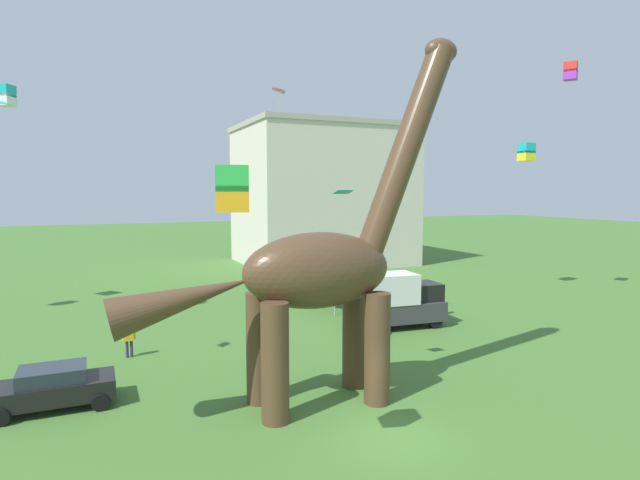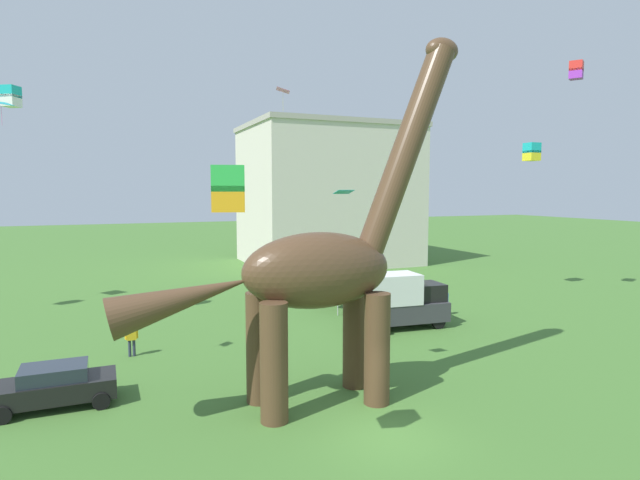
{
  "view_description": "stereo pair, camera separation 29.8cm",
  "coord_description": "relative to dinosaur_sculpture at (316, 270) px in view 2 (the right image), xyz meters",
  "views": [
    {
      "loc": [
        -8.37,
        -13.69,
        7.9
      ],
      "look_at": [
        -0.6,
        4.01,
        6.06
      ],
      "focal_mm": 28.94,
      "sensor_mm": 36.0,
      "label": 1
    },
    {
      "loc": [
        -8.1,
        -13.81,
        7.9
      ],
      "look_at": [
        -0.6,
        4.01,
        6.06
      ],
      "focal_mm": 28.94,
      "sensor_mm": 36.0,
      "label": 2
    }
  ],
  "objects": [
    {
      "name": "kite_near_high",
      "position": [
        6.0,
        21.25,
        10.61
      ],
      "size": [
        1.35,
        1.6,
        1.74
      ],
      "color": "pink"
    },
    {
      "name": "kite_high_right",
      "position": [
        -4.26,
        -4.72,
        2.95
      ],
      "size": [
        0.96,
        0.96,
        1.12
      ],
      "color": "green"
    },
    {
      "name": "parked_sedan_left",
      "position": [
        -8.98,
        3.36,
        -4.2
      ],
      "size": [
        4.2,
        2.0,
        1.55
      ],
      "rotation": [
        0.0,
        0.0,
        -0.0
      ],
      "color": "black",
      "rests_on": "ground_plane"
    },
    {
      "name": "ground_plane",
      "position": [
        1.0,
        -3.44,
        -5.01
      ],
      "size": [
        240.0,
        240.0,
        0.0
      ],
      "primitive_type": "plane",
      "color": "#42702D"
    },
    {
      "name": "person_far_spectator",
      "position": [
        -6.08,
        8.45,
        -4.01
      ],
      "size": [
        0.61,
        0.27,
        1.64
      ],
      "rotation": [
        0.0,
        0.0,
        0.64
      ],
      "color": "#2D3347",
      "rests_on": "ground_plane"
    },
    {
      "name": "kite_mid_left",
      "position": [
        1.69,
        1.21,
        2.86
      ],
      "size": [
        0.73,
        0.54,
        0.16
      ],
      "color": "#19B2B7"
    },
    {
      "name": "festival_canopy_tent",
      "position": [
        7.79,
        13.37,
        -2.46
      ],
      "size": [
        3.15,
        3.15,
        3.0
      ],
      "color": "#B2B2B7",
      "rests_on": "ground_plane"
    },
    {
      "name": "background_building_block",
      "position": [
        15.7,
        34.83,
        2.51
      ],
      "size": [
        17.42,
        14.04,
        15.01
      ],
      "color": "beige",
      "rests_on": "ground_plane"
    },
    {
      "name": "dinosaur_sculpture",
      "position": [
        0.0,
        0.0,
        0.0
      ],
      "size": [
        13.25,
        2.81,
        13.85
      ],
      "rotation": [
        0.0,
        0.0,
        -0.15
      ],
      "color": "#513823",
      "rests_on": "ground_plane"
    },
    {
      "name": "person_strolling_adult",
      "position": [
        12.62,
        9.31,
        -3.98
      ],
      "size": [
        0.63,
        0.28,
        1.69
      ],
      "rotation": [
        0.0,
        0.0,
        4.95
      ],
      "color": "black",
      "rests_on": "ground_plane"
    },
    {
      "name": "kite_mid_right",
      "position": [
        22.86,
        12.76,
        5.83
      ],
      "size": [
        0.96,
        0.96,
        1.34
      ],
      "color": "#19B2B7"
    },
    {
      "name": "kite_near_low",
      "position": [
        -10.47,
        5.38,
        6.15
      ],
      "size": [
        0.89,
        0.86,
        0.91
      ],
      "color": "#19B2B7"
    },
    {
      "name": "parked_box_truck",
      "position": [
        8.34,
        7.94,
        -3.36
      ],
      "size": [
        5.77,
        2.61,
        3.2
      ],
      "rotation": [
        0.0,
        0.0,
        -0.09
      ],
      "color": "#38383D",
      "rests_on": "ground_plane"
    },
    {
      "name": "kite_drifting",
      "position": [
        -11.49,
        15.45,
        7.99
      ],
      "size": [
        1.07,
        1.07,
        1.11
      ],
      "color": "#19B2B7"
    },
    {
      "name": "kite_high_left",
      "position": [
        22.98,
        9.18,
        11.09
      ],
      "size": [
        1.15,
        1.15,
        1.18
      ],
      "color": "red"
    }
  ]
}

